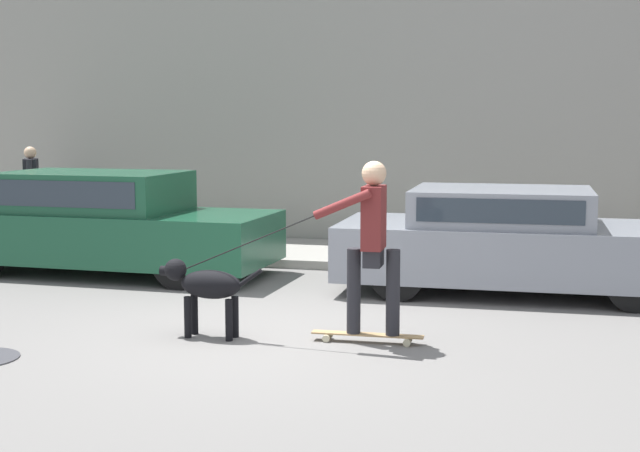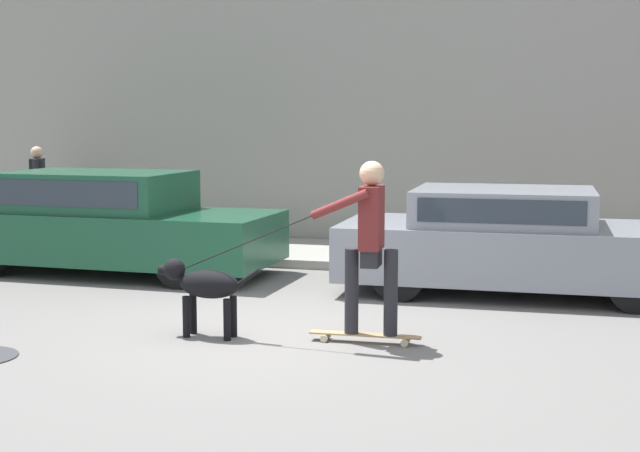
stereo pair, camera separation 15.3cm
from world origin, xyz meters
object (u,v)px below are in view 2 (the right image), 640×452
object	(u,v)px
dog	(204,285)
pedestrian_with_bag	(38,188)
parked_car_0	(106,224)
skateboarder	(370,239)
parked_car_1	(514,242)

from	to	relation	value
dog	pedestrian_with_bag	world-z (taller)	pedestrian_with_bag
parked_car_0	skateboarder	world-z (taller)	skateboarder
dog	pedestrian_with_bag	xyz separation A→B (m)	(-5.01, 5.04, 0.45)
dog	pedestrian_with_bag	size ratio (longest dim) A/B	0.69
parked_car_0	skateboarder	distance (m)	5.11
dog	skateboarder	world-z (taller)	skateboarder
parked_car_1	dog	bearing A→B (deg)	-133.66
skateboarder	pedestrian_with_bag	world-z (taller)	skateboarder
parked_car_1	skateboarder	xyz separation A→B (m)	(-1.17, -2.81, 0.37)
parked_car_0	dog	distance (m)	4.00
skateboarder	dog	bearing A→B (deg)	4.35
parked_car_1	pedestrian_with_bag	size ratio (longest dim) A/B	2.78
parked_car_0	parked_car_1	size ratio (longest dim) A/B	1.09
parked_car_1	dog	xyz separation A→B (m)	(-2.76, -2.98, -0.12)
dog	skateboarder	xyz separation A→B (m)	(1.59, 0.17, 0.49)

